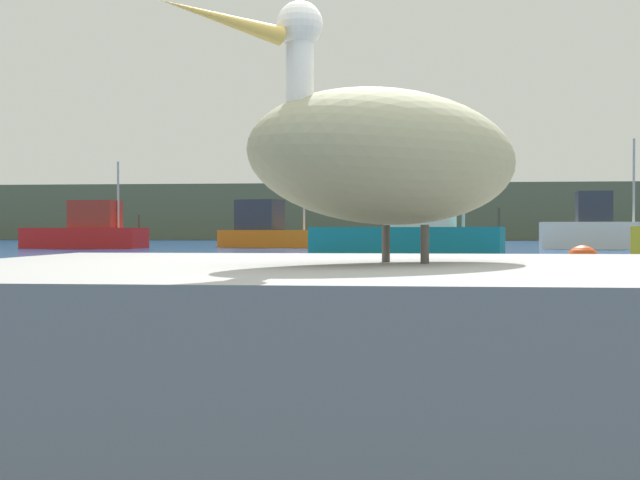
% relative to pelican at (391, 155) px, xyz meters
% --- Properties ---
extents(hillside_backdrop, '(140.00, 12.70, 5.73)m').
position_rel_pelican_xyz_m(hillside_backdrop, '(0.17, 78.56, 1.59)').
color(hillside_backdrop, '#5B664C').
rests_on(hillside_backdrop, ground).
extents(pier_dock, '(3.24, 2.18, 0.89)m').
position_rel_pelican_xyz_m(pier_dock, '(0.01, 0.01, -0.83)').
color(pier_dock, gray).
rests_on(pier_dock, ground).
extents(pelican, '(1.31, 1.24, 0.85)m').
position_rel_pelican_xyz_m(pelican, '(0.00, 0.00, 0.00)').
color(pelican, gray).
rests_on(pelican, pier_dock).
extents(fishing_boat_orange, '(6.83, 4.20, 4.31)m').
position_rel_pelican_xyz_m(fishing_boat_orange, '(-6.82, 40.35, -0.28)').
color(fishing_boat_orange, orange).
rests_on(fishing_boat_orange, ground).
extents(fishing_boat_teal, '(7.58, 4.00, 3.74)m').
position_rel_pelican_xyz_m(fishing_boat_teal, '(0.89, 26.20, -0.45)').
color(fishing_boat_teal, teal).
rests_on(fishing_boat_teal, ground).
extents(fishing_boat_white, '(5.99, 2.12, 5.78)m').
position_rel_pelican_xyz_m(fishing_boat_white, '(11.09, 37.82, -0.24)').
color(fishing_boat_white, white).
rests_on(fishing_boat_white, ground).
extents(fishing_boat_red, '(6.83, 2.78, 4.74)m').
position_rel_pelican_xyz_m(fishing_boat_red, '(-16.45, 37.18, -0.36)').
color(fishing_boat_red, red).
rests_on(fishing_boat_red, ground).
extents(mooring_buoy, '(0.69, 0.69, 0.69)m').
position_rel_pelican_xyz_m(mooring_buoy, '(4.06, 13.28, -0.93)').
color(mooring_buoy, '#E54C19').
rests_on(mooring_buoy, ground).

